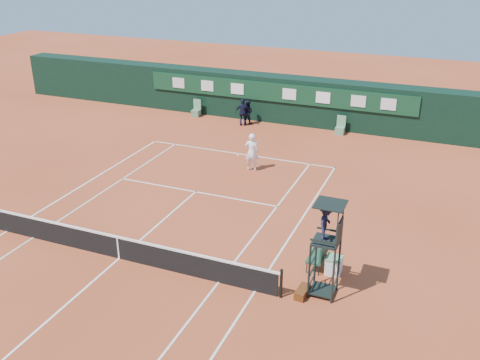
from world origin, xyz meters
name	(u,v)px	position (x,y,z in m)	size (l,w,h in m)	color
ground	(119,258)	(0.00, 0.00, 0.00)	(90.00, 90.00, 0.00)	#B44D2A
court_lines	(119,258)	(0.00, 0.00, 0.01)	(11.05, 23.85, 0.01)	silver
tennis_net	(118,247)	(0.00, 0.00, 0.51)	(12.90, 0.10, 1.10)	black
back_wall	(279,98)	(0.00, 18.74, 1.51)	(40.00, 1.65, 3.00)	black
linesman_chair_left	(196,112)	(-5.50, 17.48, 0.32)	(0.55, 0.50, 1.15)	#537F5C
linesman_chair_right	(340,129)	(4.50, 17.48, 0.32)	(0.55, 0.50, 1.15)	#578565
umpire_chair	(327,230)	(7.63, 0.74, 2.46)	(0.96, 0.95, 3.42)	black
player_bench	(320,253)	(7.13, 2.30, 0.60)	(0.56, 1.20, 1.10)	#1A422C
tennis_bag	(302,292)	(7.05, 0.37, 0.14)	(0.34, 0.77, 0.29)	black
cooler	(334,265)	(7.69, 2.12, 0.33)	(0.57, 0.57, 0.65)	white
tennis_ball	(227,159)	(-0.24, 10.77, 0.04)	(0.07, 0.07, 0.07)	#AFCA2F
player	(252,152)	(1.50, 9.96, 1.01)	(0.74, 0.48, 2.02)	white
ball_kid_left	(248,112)	(-1.63, 17.28, 0.79)	(0.77, 0.60, 1.57)	black
ball_kid_right	(243,112)	(-1.75, 16.79, 0.89)	(1.04, 0.43, 1.78)	black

